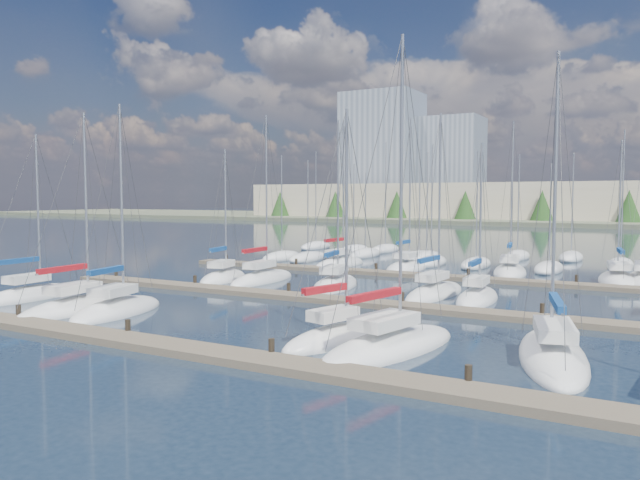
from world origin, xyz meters
The scene contains 21 objects.
ground centered at (0.00, 60.00, 0.00)m, with size 400.00×400.00×0.00m, color #1F2D3E.
dock_near centered at (0.00, 2.01, 0.15)m, with size 44.00×1.93×1.10m.
dock_mid centered at (0.00, 16.01, 0.15)m, with size 44.00×1.93×1.10m.
dock_far centered at (0.00, 30.01, 0.15)m, with size 44.00×1.93×1.10m.
sailboat_c centered at (-9.04, 6.90, 0.18)m, with size 4.16×7.75×12.42m.
sailboat_n centered at (-9.24, 34.23, 0.20)m, with size 2.85×8.13×14.46m.
sailboat_i centered at (-9.46, 21.76, 0.19)m, with size 2.78×8.35×13.52m.
sailboat_p centered at (6.15, 35.80, 0.18)m, with size 3.95×8.32×13.59m.
sailboat_d centered at (5.01, 6.71, 0.19)m, with size 3.76×6.89×11.15m.
sailboat_k centered at (4.43, 21.51, 0.19)m, with size 2.62×8.41×12.74m.
sailboat_o centered at (-2.63, 34.58, 0.19)m, with size 2.98×7.65×14.21m.
sailboat_h centered at (-12.38, 20.64, 0.18)m, with size 3.61×6.63×10.95m.
sailboat_a centered at (-17.76, 7.87, 0.18)m, with size 2.72×7.84×11.28m.
sailboat_e centered at (7.60, 6.54, 0.18)m, with size 4.60×9.31×14.07m.
sailboat_b centered at (-11.68, 6.49, 0.17)m, with size 3.45×8.94×12.07m.
sailboat_j centered at (-3.07, 21.75, 0.18)m, with size 4.12×7.89×12.76m.
sailboat_f centered at (13.87, 8.29, 0.18)m, with size 4.70×9.52×13.06m.
sailboat_q centered at (14.53, 34.41, 0.17)m, with size 3.96×8.24×11.57m.
sailboat_l centered at (7.46, 20.78, 0.18)m, with size 2.64×6.88×10.61m.
distant_boats centered at (-4.34, 43.76, 0.29)m, with size 36.93×20.75×13.30m.
shoreline centered at (-13.29, 149.77, 7.44)m, with size 400.00×60.00×38.00m.
Camera 1 is at (17.76, -17.62, 6.54)m, focal length 35.00 mm.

